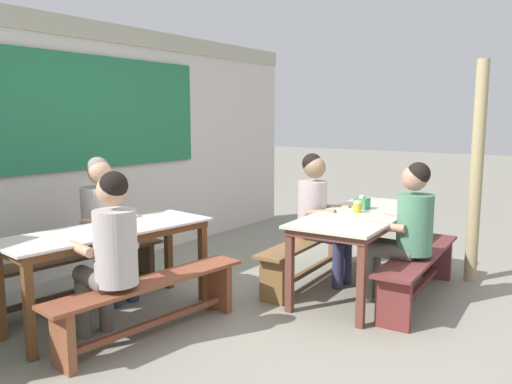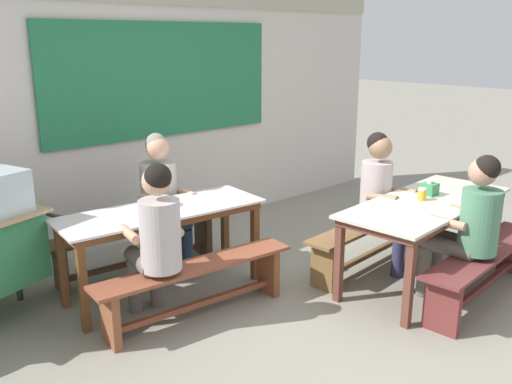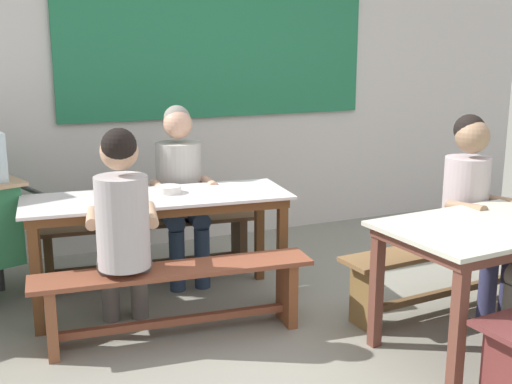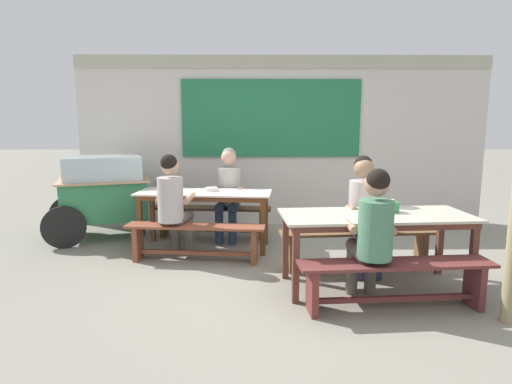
% 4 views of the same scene
% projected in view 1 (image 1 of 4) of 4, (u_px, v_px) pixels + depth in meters
% --- Properties ---
extents(ground_plane, '(40.00, 40.00, 0.00)m').
position_uv_depth(ground_plane, '(310.00, 309.00, 4.33)').
color(ground_plane, gray).
extents(backdrop_wall, '(6.31, 0.23, 2.61)m').
position_uv_depth(backdrop_wall, '(110.00, 139.00, 5.61)').
color(backdrop_wall, silver).
rests_on(backdrop_wall, ground_plane).
extents(dining_table_far, '(1.76, 0.78, 0.74)m').
position_uv_depth(dining_table_far, '(110.00, 238.00, 4.06)').
color(dining_table_far, white).
rests_on(dining_table_far, ground_plane).
extents(dining_table_near, '(1.89, 0.87, 0.74)m').
position_uv_depth(dining_table_near, '(362.00, 220.00, 4.73)').
color(dining_table_near, beige).
rests_on(dining_table_near, ground_plane).
extents(bench_far_back, '(1.67, 0.46, 0.44)m').
position_uv_depth(bench_far_back, '(78.00, 269.00, 4.47)').
color(bench_far_back, '#523722').
rests_on(bench_far_back, ground_plane).
extents(bench_far_front, '(1.66, 0.45, 0.44)m').
position_uv_depth(bench_far_front, '(151.00, 298.00, 3.76)').
color(bench_far_front, brown).
rests_on(bench_far_front, ground_plane).
extents(bench_near_back, '(1.74, 0.40, 0.44)m').
position_uv_depth(bench_near_back, '(310.00, 251.00, 5.06)').
color(bench_near_back, brown).
rests_on(bench_near_back, ground_plane).
extents(bench_near_front, '(1.72, 0.44, 0.44)m').
position_uv_depth(bench_near_front, '(419.00, 268.00, 4.51)').
color(bench_near_front, brown).
rests_on(bench_near_front, ground_plane).
extents(person_right_near_table, '(0.41, 0.54, 1.27)m').
position_uv_depth(person_right_near_table, '(319.00, 210.00, 4.99)').
color(person_right_near_table, '#323253').
rests_on(person_right_near_table, ground_plane).
extents(person_left_back_turned, '(0.45, 0.58, 1.27)m').
position_uv_depth(person_left_back_turned, '(110.00, 249.00, 3.55)').
color(person_left_back_turned, '#635D57').
rests_on(person_left_back_turned, ground_plane).
extents(person_center_facing, '(0.47, 0.56, 1.27)m').
position_uv_depth(person_center_facing, '(104.00, 219.00, 4.54)').
color(person_center_facing, '#26364E').
rests_on(person_center_facing, ground_plane).
extents(person_near_front, '(0.41, 0.58, 1.25)m').
position_uv_depth(person_near_front, '(405.00, 225.00, 4.33)').
color(person_near_front, '#5E5A52').
rests_on(person_near_front, ground_plane).
extents(tissue_box, '(0.12, 0.12, 0.13)m').
position_uv_depth(tissue_box, '(362.00, 203.00, 4.90)').
color(tissue_box, '#36864C').
rests_on(tissue_box, dining_table_near).
extents(condiment_jar, '(0.07, 0.07, 0.11)m').
position_uv_depth(condiment_jar, '(357.00, 207.00, 4.72)').
color(condiment_jar, gold).
rests_on(condiment_jar, dining_table_near).
extents(soup_bowl, '(0.16, 0.16, 0.05)m').
position_uv_depth(soup_bowl, '(114.00, 223.00, 4.15)').
color(soup_bowl, silver).
rests_on(soup_bowl, dining_table_far).
extents(wooden_support_post, '(0.12, 0.12, 2.17)m').
position_uv_depth(wooden_support_post, '(476.00, 173.00, 4.95)').
color(wooden_support_post, tan).
rests_on(wooden_support_post, ground_plane).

